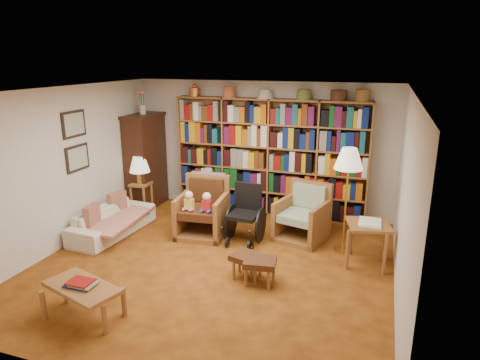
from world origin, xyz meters
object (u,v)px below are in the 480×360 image
at_px(sofa, 113,221).
at_px(wheelchair, 246,215).
at_px(coffee_table, 82,290).
at_px(floor_lamp, 349,163).
at_px(footstool_b, 247,259).
at_px(armchair_sage, 303,217).
at_px(footstool_a, 260,264).
at_px(side_table_papers, 368,230).
at_px(armchair_leather, 205,210).
at_px(side_table_lamp, 141,192).

bearing_deg(sofa, wheelchair, -72.76).
xyz_separation_m(sofa, coffee_table, (1.13, -2.20, 0.12)).
relative_size(floor_lamp, footstool_b, 3.36).
height_order(sofa, armchair_sage, armchair_sage).
relative_size(sofa, floor_lamp, 1.00).
relative_size(sofa, footstool_a, 3.53).
bearing_deg(wheelchair, side_table_papers, -7.88).
bearing_deg(wheelchair, sofa, -167.02).
height_order(armchair_leather, floor_lamp, floor_lamp).
bearing_deg(armchair_leather, side_table_lamp, 161.23).
relative_size(side_table_lamp, wheelchair, 0.63).
height_order(armchair_leather, coffee_table, armchair_leather).
distance_m(side_table_lamp, footstool_b, 3.27).
distance_m(sofa, floor_lamp, 4.01).
relative_size(side_table_lamp, footstool_a, 1.28).
height_order(sofa, wheelchair, wheelchair).
xyz_separation_m(sofa, wheelchair, (2.21, 0.51, 0.19)).
relative_size(wheelchair, side_table_papers, 1.34).
height_order(armchair_leather, footstool_b, armchair_leather).
xyz_separation_m(armchair_leather, coffee_table, (-0.33, -2.77, -0.04)).
bearing_deg(wheelchair, footstool_a, -64.40).
xyz_separation_m(wheelchair, floor_lamp, (1.57, 0.09, 0.98)).
bearing_deg(footstool_b, coffee_table, -135.04).
bearing_deg(footstool_a, sofa, 164.34).
distance_m(side_table_lamp, armchair_leather, 1.64).
relative_size(armchair_leather, footstool_b, 2.04).
distance_m(armchair_sage, footstool_b, 1.69).
height_order(sofa, footstool_a, sofa).
distance_m(sofa, side_table_papers, 4.17).
height_order(wheelchair, coffee_table, wheelchair).
distance_m(armchair_leather, wheelchair, 0.76).
xyz_separation_m(footstool_a, footstool_b, (-0.21, 0.10, -0.01)).
relative_size(side_table_papers, footstool_a, 1.52).
distance_m(armchair_sage, footstool_a, 1.74).
relative_size(armchair_sage, coffee_table, 0.94).
relative_size(armchair_sage, wheelchair, 1.00).
xyz_separation_m(side_table_papers, footstool_a, (-1.31, -1.04, -0.25)).
relative_size(side_table_lamp, side_table_papers, 0.84).
bearing_deg(side_table_papers, wheelchair, 172.12).
height_order(side_table_lamp, wheelchair, wheelchair).
height_order(footstool_a, footstool_b, footstool_a).
distance_m(side_table_lamp, side_table_papers, 4.34).
bearing_deg(armchair_leather, armchair_sage, 12.09).
bearing_deg(armchair_leather, footstool_b, -47.31).
xyz_separation_m(floor_lamp, footstool_a, (-0.95, -1.39, -1.13)).
xyz_separation_m(armchair_leather, floor_lamp, (2.33, 0.02, 1.01)).
relative_size(side_table_lamp, footstool_b, 1.21).
bearing_deg(wheelchair, floor_lamp, 3.18).
distance_m(floor_lamp, footstool_a, 2.03).
relative_size(sofa, side_table_papers, 2.32).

